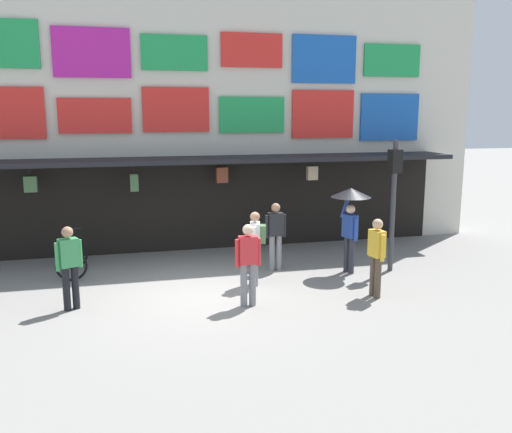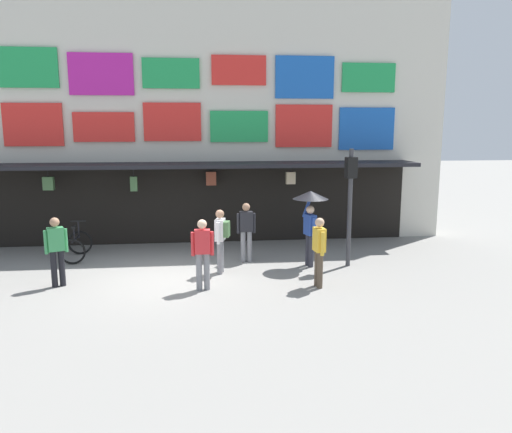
# 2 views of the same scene
# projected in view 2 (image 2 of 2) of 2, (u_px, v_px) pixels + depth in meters

# --- Properties ---
(ground_plane) EXTENTS (80.00, 80.00, 0.00)m
(ground_plane) POSITION_uv_depth(u_px,v_px,m) (169.00, 279.00, 12.45)
(ground_plane) COLOR gray
(shopfront) EXTENTS (18.00, 2.60, 8.00)m
(shopfront) POSITION_uv_depth(u_px,v_px,m) (173.00, 121.00, 16.20)
(shopfront) COLOR beige
(shopfront) RESTS_ON ground
(traffic_light_far) EXTENTS (0.31, 0.34, 3.20)m
(traffic_light_far) POSITION_uv_depth(u_px,v_px,m) (350.00, 189.00, 13.28)
(traffic_light_far) COLOR #38383D
(traffic_light_far) RESTS_ON ground
(bicycle_parked) EXTENTS (0.76, 1.19, 1.05)m
(bicycle_parked) POSITION_uv_depth(u_px,v_px,m) (76.00, 246.00, 14.25)
(bicycle_parked) COLOR black
(bicycle_parked) RESTS_ON ground
(pedestrian_in_purple) EXTENTS (0.53, 0.23, 1.68)m
(pedestrian_in_purple) POSITION_uv_depth(u_px,v_px,m) (246.00, 229.00, 13.89)
(pedestrian_in_purple) COLOR gray
(pedestrian_in_purple) RESTS_ON ground
(pedestrian_in_black) EXTENTS (0.42, 0.52, 1.68)m
(pedestrian_in_black) POSITION_uv_depth(u_px,v_px,m) (221.00, 236.00, 12.80)
(pedestrian_in_black) COLOR gray
(pedestrian_in_black) RESTS_ON ground
(pedestrian_in_white) EXTENTS (0.26, 0.53, 1.68)m
(pedestrian_in_white) POSITION_uv_depth(u_px,v_px,m) (319.00, 248.00, 11.69)
(pedestrian_in_white) COLOR brown
(pedestrian_in_white) RESTS_ON ground
(pedestrian_in_blue) EXTENTS (0.49, 0.34, 1.68)m
(pedestrian_in_blue) POSITION_uv_depth(u_px,v_px,m) (56.00, 248.00, 11.73)
(pedestrian_in_blue) COLOR black
(pedestrian_in_blue) RESTS_ON ground
(pedestrian_with_umbrella) EXTENTS (0.96, 0.96, 2.08)m
(pedestrian_with_umbrella) POSITION_uv_depth(u_px,v_px,m) (310.00, 207.00, 13.33)
(pedestrian_with_umbrella) COLOR #2D2D38
(pedestrian_with_umbrella) RESTS_ON ground
(pedestrian_in_yellow) EXTENTS (0.53, 0.23, 1.68)m
(pedestrian_in_yellow) POSITION_uv_depth(u_px,v_px,m) (203.00, 251.00, 11.49)
(pedestrian_in_yellow) COLOR gray
(pedestrian_in_yellow) RESTS_ON ground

